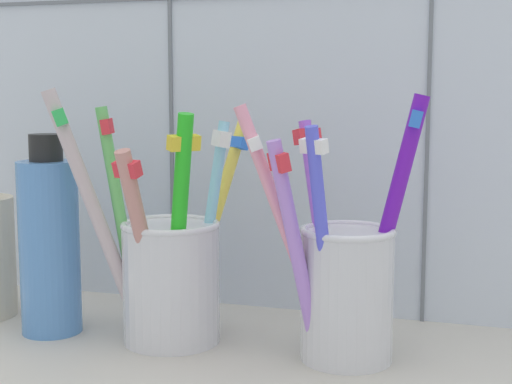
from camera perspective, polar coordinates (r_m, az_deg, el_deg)
name	(u,v)px	position (r cm, az deg, el deg)	size (l,w,h in cm)	color
counter_slab	(253,366)	(54.49, -0.24, -12.98)	(64.00, 22.00, 2.00)	#BCB7AD
tile_wall_back	(297,62)	(62.55, 3.09, 9.77)	(64.00, 2.20, 45.00)	silver
toothbrush_cup_left	(169,269)	(55.39, -6.59, -5.79)	(12.74, 11.42, 18.40)	silver
toothbrush_cup_right	(344,281)	(51.66, 6.61, -6.68)	(12.41, 7.67, 18.04)	silver
soap_bottle	(52,242)	(59.24, -15.07, -3.66)	(4.48, 4.48, 15.01)	#5288CB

